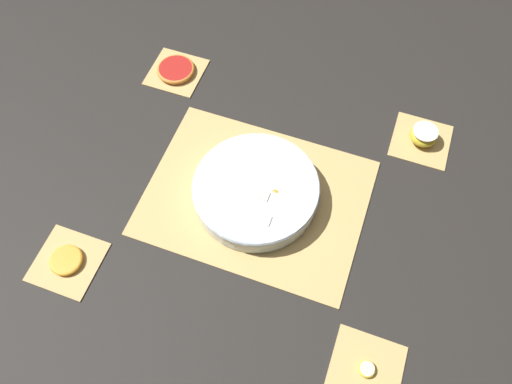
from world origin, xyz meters
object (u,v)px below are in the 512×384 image
at_px(banana_coin_single, 367,369).
at_px(apple_half, 424,135).
at_px(fruit_salad_bowl, 256,190).
at_px(orange_slice_whole, 66,260).
at_px(grapefruit_slice, 176,69).

bearing_deg(banana_coin_single, apple_half, -90.00).
distance_m(fruit_salad_bowl, orange_slice_whole, 0.43).
bearing_deg(apple_half, orange_slice_whole, 40.97).
bearing_deg(orange_slice_whole, grapefruit_slice, -90.00).
distance_m(orange_slice_whole, banana_coin_single, 0.64).
relative_size(orange_slice_whole, grapefruit_slice, 0.71).
xyz_separation_m(fruit_salad_bowl, banana_coin_single, (-0.32, 0.28, -0.02)).
distance_m(fruit_salad_bowl, grapefruit_slice, 0.43).
height_order(banana_coin_single, grapefruit_slice, grapefruit_slice).
bearing_deg(grapefruit_slice, fruit_salad_bowl, 139.00).
relative_size(apple_half, banana_coin_single, 1.96).
bearing_deg(fruit_salad_bowl, orange_slice_whole, 41.03).
height_order(apple_half, grapefruit_slice, apple_half).
bearing_deg(grapefruit_slice, orange_slice_whole, 90.00).
distance_m(fruit_salad_bowl, banana_coin_single, 0.43).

